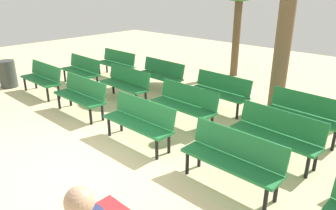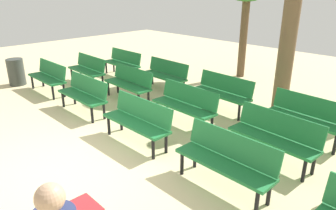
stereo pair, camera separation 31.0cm
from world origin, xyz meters
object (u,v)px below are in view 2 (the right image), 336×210
Objects in this scene: bench_r2_c2 at (222,91)px; bench_r0_c2 at (138,119)px; bench_r0_c1 at (84,93)px; bench_r2_c3 at (307,115)px; bench_r1_c0 at (88,68)px; bench_r1_c2 at (186,103)px; bench_r2_c0 at (123,62)px; bench_r0_c3 at (226,158)px; tree_2 at (287,47)px; bench_r2_c1 at (165,73)px; trash_bin at (16,72)px; bench_r0_c0 at (49,75)px; bench_r1_c1 at (129,82)px; bench_r1_c3 at (275,134)px.

bench_r0_c2 is at bearing -89.90° from bench_r2_c2.
bench_r0_c1 is 1.00× the size of bench_r0_c2.
bench_r2_c2 is 2.14m from bench_r2_c3.
bench_r0_c1 and bench_r1_c0 have the same top height.
bench_r1_c2 is 1.00× the size of bench_r2_c0.
tree_2 is at bearing 105.27° from bench_r0_c3.
bench_r0_c2 is at bearing -51.03° from bench_r2_c1.
bench_r0_c2 is 1.00× the size of bench_r1_c2.
tree_2 is at bearing 29.06° from trash_bin.
bench_r1_c2 is (2.22, 1.24, 0.00)m from bench_r0_c1.
bench_r0_c3 is at bearing -10.77° from bench_r1_c0.
bench_r0_c0 is at bearing -89.65° from bench_r1_c0.
bench_r0_c3 is (4.27, -0.07, 0.00)m from bench_r0_c1.
bench_r1_c1 is (2.15, 1.28, 0.00)m from bench_r0_c0.
bench_r1_c0 and bench_r2_c0 have the same top height.
tree_2 is (3.24, 0.83, 1.10)m from bench_r2_c1.
bench_r2_c3 is at bearing -1.11° from bench_r2_c0.
bench_r1_c3 and bench_r2_c3 have the same top height.
bench_r1_c1 is (0.04, 1.35, 0.00)m from bench_r0_c1.
tree_2 is at bearing 23.45° from bench_r1_c0.
bench_r0_c2 is at bearing -179.43° from bench_r0_c3.
bench_r0_c1 is 1.00× the size of bench_r2_c0.
bench_r0_c2 is at bearing -91.24° from bench_r1_c2.
trash_bin is at bearing -129.36° from bench_r1_c0.
bench_r2_c2 is (0.05, 1.30, 0.00)m from bench_r1_c2.
bench_r0_c3 is 0.99× the size of bench_r1_c0.
bench_r0_c2 is 3.91m from tree_2.
bench_r1_c2 is at bearing -17.95° from bench_r2_c0.
bench_r2_c1 is at bearing -179.40° from bench_r2_c3.
bench_r1_c2 is at bearing -1.65° from bench_r1_c1.
bench_r2_c2 is at bearing 29.65° from bench_r0_c0.
bench_r0_c0 and bench_r1_c3 have the same top height.
bench_r1_c2 is 0.50× the size of tree_2.
bench_r0_c0 is 0.99× the size of bench_r2_c3.
bench_r2_c2 is (-2.00, 2.61, 0.00)m from bench_r0_c3.
bench_r1_c1 is (-4.23, 1.42, 0.00)m from bench_r0_c3.
tree_2 is (5.40, 2.14, 1.10)m from bench_r1_c0.
bench_r2_c1 is 2.18m from bench_r2_c2.
bench_r2_c1 is at bearing 147.41° from bench_r1_c2.
bench_r1_c0 and bench_r1_c1 have the same top height.
bench_r2_c1 is (2.17, 1.31, 0.00)m from bench_r1_c0.
trash_bin is (-1.52, -3.01, -0.09)m from bench_r2_c0.
bench_r2_c3 is (6.48, 1.12, 0.00)m from bench_r1_c0.
bench_r1_c1 is at bearing 161.85° from bench_r0_c3.
bench_r0_c1 and bench_r1_c1 have the same top height.
bench_r2_c2 is at bearing 150.94° from bench_r1_c3.
bench_r1_c3 is at bearing 10.15° from bench_r0_c0.
bench_r2_c0 is at bearing -171.43° from tree_2.
bench_r0_c2 is 5.72m from trash_bin.
bench_r0_c1 reaches higher than trash_bin.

